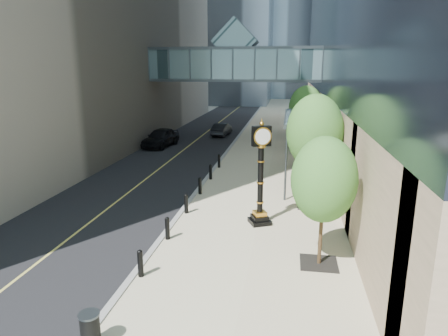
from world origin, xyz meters
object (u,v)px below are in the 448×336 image
at_px(trash_bin, 90,330).
at_px(car_far, 222,129).
at_px(car_near, 161,137).
at_px(pedestrian, 311,189).
at_px(street_clock, 260,181).

height_order(trash_bin, car_far, car_far).
bearing_deg(car_near, trash_bin, -68.33).
xyz_separation_m(pedestrian, car_near, (-13.06, 14.74, -0.11)).
relative_size(street_clock, trash_bin, 5.40).
distance_m(trash_bin, pedestrian, 13.70).
distance_m(pedestrian, car_near, 19.69).
bearing_deg(pedestrian, trash_bin, 83.26).
height_order(trash_bin, car_near, car_near).
xyz_separation_m(trash_bin, pedestrian, (6.25, 12.18, 0.48)).
relative_size(trash_bin, pedestrian, 0.48).
distance_m(street_clock, car_far, 25.55).
bearing_deg(trash_bin, car_near, 104.20).
bearing_deg(pedestrian, street_clock, 69.85).
xyz_separation_m(street_clock, car_near, (-10.59, 17.62, -1.29)).
xyz_separation_m(trash_bin, car_far, (-2.23, 34.08, 0.18)).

